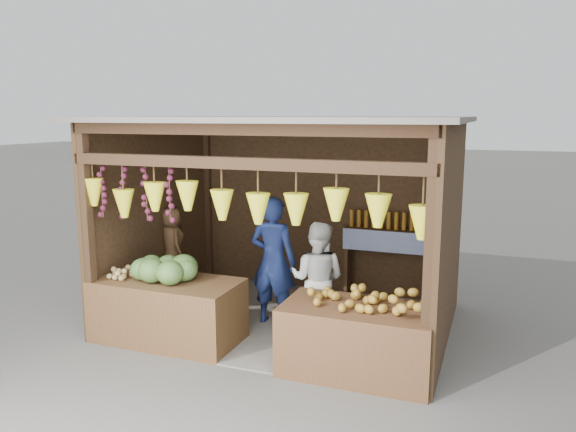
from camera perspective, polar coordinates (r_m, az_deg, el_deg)
The scene contains 12 objects.
ground at distance 7.51m, azimuth -0.02°, elevation -10.67°, with size 80.00×80.00×0.00m, color #514F49.
stall_structure at distance 7.07m, azimuth -0.39°, elevation 1.97°, with size 4.30×3.30×2.66m.
back_shelf at distance 8.18m, azimuth 10.10°, elevation -2.70°, with size 1.25×0.32×1.32m.
counter_left at distance 6.96m, azimuth -12.11°, elevation -9.34°, with size 1.74×0.85×0.75m, color #483018.
counter_right at distance 6.05m, azimuth 7.09°, elevation -12.39°, with size 1.57×0.85×0.73m, color #482E18.
stool at distance 8.44m, azimuth -11.49°, elevation -7.31°, with size 0.36×0.36×0.33m, color black.
man_standing at distance 7.18m, azimuth -1.51°, elevation -4.62°, with size 0.61×0.40×1.68m, color #14204D.
woman_standing at distance 6.86m, azimuth 3.02°, elevation -6.44°, with size 0.69×0.54×1.43m, color silver.
vendor_seated at distance 8.27m, azimuth -11.66°, elevation -2.73°, with size 0.51×0.33×1.05m, color brown.
melon_pile at distance 6.83m, azimuth -12.37°, elevation -5.05°, with size 1.00×0.50×0.32m, color #124513, non-canonical shape.
tanfruit_pile at distance 7.10m, azimuth -16.45°, elevation -5.43°, with size 0.34×0.40×0.13m, color #A5834C, non-canonical shape.
mango_pile at distance 5.89m, azimuth 7.80°, elevation -8.10°, with size 1.40×0.64×0.22m, color #C05819, non-canonical shape.
Camera 1 is at (2.48, -6.57, 2.68)m, focal length 35.00 mm.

